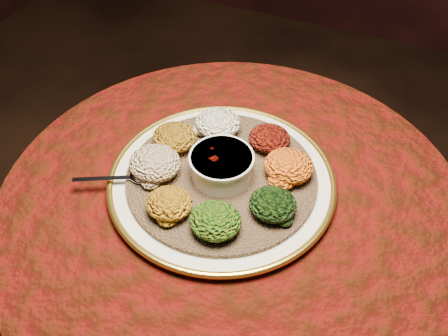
% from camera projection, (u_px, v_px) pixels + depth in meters
% --- Properties ---
extents(table, '(0.96, 0.96, 0.73)m').
position_uv_depth(table, '(231.00, 248.00, 1.14)').
color(table, black).
rests_on(table, ground).
extents(platter, '(0.54, 0.54, 0.02)m').
position_uv_depth(platter, '(222.00, 181.00, 1.03)').
color(platter, beige).
rests_on(platter, table).
extents(injera, '(0.46, 0.46, 0.01)m').
position_uv_depth(injera, '(222.00, 177.00, 1.02)').
color(injera, brown).
rests_on(injera, platter).
extents(stew_bowl, '(0.13, 0.13, 0.05)m').
position_uv_depth(stew_bowl, '(222.00, 165.00, 0.99)').
color(stew_bowl, silver).
rests_on(stew_bowl, injera).
extents(spoon, '(0.15, 0.08, 0.01)m').
position_uv_depth(spoon, '(135.00, 177.00, 1.00)').
color(spoon, silver).
rests_on(spoon, injera).
extents(portion_ayib, '(0.10, 0.10, 0.05)m').
position_uv_depth(portion_ayib, '(218.00, 123.00, 1.09)').
color(portion_ayib, white).
rests_on(portion_ayib, injera).
extents(portion_kitfo, '(0.09, 0.09, 0.04)m').
position_uv_depth(portion_kitfo, '(269.00, 138.00, 1.06)').
color(portion_kitfo, black).
rests_on(portion_kitfo, injera).
extents(portion_tikil, '(0.10, 0.10, 0.05)m').
position_uv_depth(portion_tikil, '(289.00, 166.00, 1.00)').
color(portion_tikil, '#B9890F').
rests_on(portion_tikil, injera).
extents(portion_gomen, '(0.09, 0.09, 0.04)m').
position_uv_depth(portion_gomen, '(273.00, 204.00, 0.93)').
color(portion_gomen, black).
rests_on(portion_gomen, injera).
extents(portion_mixveg, '(0.10, 0.09, 0.05)m').
position_uv_depth(portion_mixveg, '(215.00, 221.00, 0.91)').
color(portion_mixveg, '#AF490B').
rests_on(portion_mixveg, injera).
extents(portion_kik, '(0.09, 0.08, 0.04)m').
position_uv_depth(portion_kik, '(169.00, 203.00, 0.94)').
color(portion_kik, '#A56E0E').
rests_on(portion_kik, injera).
extents(portion_timatim, '(0.11, 0.10, 0.05)m').
position_uv_depth(portion_timatim, '(155.00, 163.00, 1.00)').
color(portion_timatim, maroon).
rests_on(portion_timatim, injera).
extents(portion_shiro, '(0.10, 0.09, 0.05)m').
position_uv_depth(portion_shiro, '(175.00, 137.00, 1.06)').
color(portion_shiro, '#8B6010').
rests_on(portion_shiro, injera).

